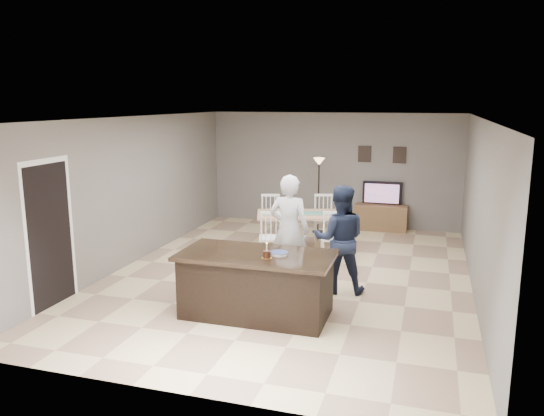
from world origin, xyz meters
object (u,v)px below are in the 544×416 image
(floor_lamp, at_px, (319,175))
(dining_table, at_px, (299,220))
(plate_stack, at_px, (279,253))
(man, at_px, (340,239))
(kitchen_island, at_px, (257,284))
(birthday_cake, at_px, (267,254))
(television, at_px, (382,193))
(tv_console, at_px, (381,217))
(woman, at_px, (289,230))

(floor_lamp, bearing_deg, dining_table, -91.42)
(plate_stack, bearing_deg, man, 62.89)
(kitchen_island, height_order, plate_stack, plate_stack)
(birthday_cake, bearing_deg, television, 80.22)
(tv_console, relative_size, plate_stack, 4.79)
(birthday_cake, height_order, dining_table, birthday_cake)
(woman, relative_size, dining_table, 0.81)
(kitchen_island, distance_m, dining_table, 3.30)
(kitchen_island, height_order, woman, woman)
(man, xyz_separation_m, birthday_cake, (-0.75, -1.43, 0.10))
(television, relative_size, floor_lamp, 0.53)
(tv_console, bearing_deg, television, 90.00)
(kitchen_island, distance_m, floor_lamp, 5.01)
(man, height_order, birthday_cake, man)
(woman, bearing_deg, television, -99.98)
(tv_console, height_order, television, television)
(dining_table, bearing_deg, tv_console, 41.23)
(tv_console, height_order, woman, woman)
(dining_table, bearing_deg, kitchen_island, -103.80)
(television, bearing_deg, woman, 75.79)
(woman, relative_size, birthday_cake, 8.35)
(kitchen_island, height_order, floor_lamp, floor_lamp)
(woman, distance_m, plate_stack, 1.33)
(woman, height_order, birthday_cake, woman)
(television, relative_size, dining_table, 0.41)
(kitchen_island, relative_size, floor_lamp, 1.25)
(dining_table, bearing_deg, birthday_cake, -100.65)
(kitchen_island, bearing_deg, birthday_cake, -38.52)
(birthday_cake, xyz_separation_m, dining_table, (-0.40, 3.45, -0.31))
(woman, relative_size, floor_lamp, 1.07)
(woman, distance_m, floor_lamp, 3.62)
(tv_console, xyz_separation_m, dining_table, (-1.40, -2.28, 0.34))
(television, xyz_separation_m, birthday_cake, (-1.00, -5.80, 0.09))
(kitchen_island, relative_size, woman, 1.17)
(dining_table, xyz_separation_m, floor_lamp, (0.04, 1.64, 0.69))
(tv_console, distance_m, man, 4.34)
(television, height_order, birthday_cake, television)
(tv_console, distance_m, dining_table, 2.69)
(television, bearing_deg, dining_table, 59.23)
(floor_lamp, bearing_deg, woman, -85.69)
(television, height_order, woman, woman)
(plate_stack, relative_size, dining_table, 0.11)
(kitchen_island, relative_size, tv_console, 1.79)
(man, bearing_deg, dining_table, -70.44)
(plate_stack, height_order, dining_table, dining_table)
(floor_lamp, bearing_deg, plate_stack, -84.48)
(man, bearing_deg, television, -103.33)
(birthday_cake, bearing_deg, kitchen_island, 141.48)
(kitchen_island, height_order, birthday_cake, birthday_cake)
(kitchen_island, xyz_separation_m, woman, (0.11, 1.35, 0.46))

